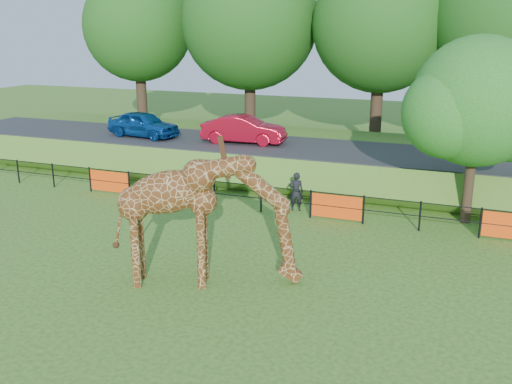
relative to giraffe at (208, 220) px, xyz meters
The scene contains 10 objects.
ground 2.54m from the giraffe, 120.60° to the right, with size 90.00×90.00×0.00m, color #306419.
giraffe is the anchor object (origin of this frame).
perimeter_fence 6.71m from the giraffe, 97.62° to the left, with size 28.07×0.10×1.10m, color black, non-canonical shape.
embankment 14.10m from the giraffe, 93.56° to the left, with size 40.00×9.00×1.30m, color #306419.
road 12.57m from the giraffe, 93.99° to the left, with size 40.00×5.00×0.12m, color #29292B.
car_blue 15.36m from the giraffe, 128.25° to the left, with size 1.58×3.93×1.34m, color #1450A6.
car_red 13.05m from the giraffe, 107.83° to the left, with size 1.44×4.13×1.36m, color red.
visitor 7.27m from the giraffe, 87.20° to the left, with size 0.57×0.37×1.56m, color black.
tree_east 10.84m from the giraffe, 50.50° to the left, with size 5.40×4.71×6.76m.
bg_tree_line 21.23m from the giraffe, 87.16° to the left, with size 37.30×8.80×11.82m.
Camera 1 is at (7.44, -11.88, 7.00)m, focal length 40.00 mm.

